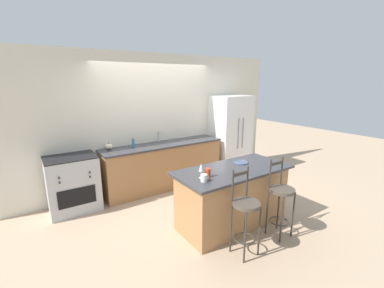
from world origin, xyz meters
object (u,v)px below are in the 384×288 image
(oven_range, at_px, (73,184))
(coffee_mug, at_px, (204,178))
(bar_stool_far, at_px, (281,197))
(dinner_plate, at_px, (241,162))
(wine_glass, at_px, (201,168))
(pumpkin_decoration, at_px, (109,146))
(soap_bottle, at_px, (133,143))
(bar_stool_near, at_px, (245,212))
(tumbler_cup, at_px, (208,173))
(refrigerator, at_px, (230,135))

(oven_range, height_order, coffee_mug, coffee_mug)
(bar_stool_far, bearing_deg, dinner_plate, 94.79)
(wine_glass, bearing_deg, dinner_plate, 11.18)
(pumpkin_decoration, xyz_separation_m, soap_bottle, (0.43, -0.11, 0.02))
(bar_stool_near, bearing_deg, soap_bottle, 100.13)
(pumpkin_decoration, bearing_deg, coffee_mug, -75.03)
(dinner_plate, bearing_deg, soap_bottle, 121.80)
(oven_range, relative_size, bar_stool_far, 0.84)
(oven_range, distance_m, dinner_plate, 2.83)
(dinner_plate, height_order, wine_glass, wine_glass)
(bar_stool_far, bearing_deg, tumbler_cup, 147.77)
(bar_stool_far, xyz_separation_m, dinner_plate, (-0.06, 0.75, 0.32))
(refrigerator, height_order, oven_range, refrigerator)
(refrigerator, bearing_deg, soap_bottle, 177.61)
(wine_glass, bearing_deg, bar_stool_near, -65.92)
(refrigerator, distance_m, soap_bottle, 2.38)
(pumpkin_decoration, height_order, soap_bottle, soap_bottle)
(oven_range, bearing_deg, bar_stool_near, -57.12)
(coffee_mug, bearing_deg, pumpkin_decoration, 104.97)
(dinner_plate, distance_m, coffee_mug, 0.99)
(coffee_mug, height_order, pumpkin_decoration, pumpkin_decoration)
(dinner_plate, relative_size, coffee_mug, 2.05)
(refrigerator, xyz_separation_m, bar_stool_near, (-1.93, -2.43, -0.33))
(wine_glass, bearing_deg, refrigerator, 40.18)
(dinner_plate, relative_size, pumpkin_decoration, 1.80)
(refrigerator, bearing_deg, dinner_plate, -127.54)
(oven_range, xyz_separation_m, bar_stool_far, (2.29, -2.44, 0.11))
(bar_stool_near, relative_size, dinner_plate, 4.62)
(oven_range, distance_m, tumbler_cup, 2.41)
(soap_bottle, bearing_deg, wine_glass, -84.41)
(wine_glass, relative_size, pumpkin_decoration, 1.50)
(dinner_plate, bearing_deg, bar_stool_far, -85.21)
(refrigerator, relative_size, wine_glass, 8.99)
(pumpkin_decoration, relative_size, soap_bottle, 0.75)
(wine_glass, height_order, coffee_mug, wine_glass)
(dinner_plate, relative_size, soap_bottle, 1.36)
(bar_stool_far, xyz_separation_m, pumpkin_decoration, (-1.59, 2.63, 0.40))
(coffee_mug, bearing_deg, oven_range, 122.87)
(bar_stool_near, distance_m, wine_glass, 0.79)
(wine_glass, height_order, pumpkin_decoration, wine_glass)
(refrigerator, bearing_deg, coffee_mug, -138.52)
(oven_range, relative_size, dinner_plate, 3.90)
(dinner_plate, bearing_deg, pumpkin_decoration, 129.07)
(oven_range, bearing_deg, tumbler_cup, -52.99)
(bar_stool_near, xyz_separation_m, coffee_mug, (-0.30, 0.47, 0.36))
(wine_glass, relative_size, soap_bottle, 1.13)
(bar_stool_near, bearing_deg, pumpkin_decoration, 108.47)
(bar_stool_near, bearing_deg, wine_glass, 114.08)
(refrigerator, height_order, soap_bottle, refrigerator)
(oven_range, distance_m, coffee_mug, 2.42)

